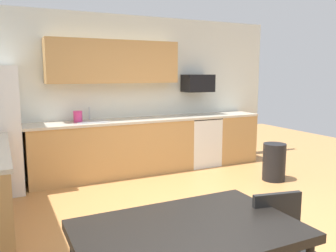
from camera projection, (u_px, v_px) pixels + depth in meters
ground_plane at (206, 224)px, 3.99m from camera, size 12.00×12.00×0.00m
wall_back at (127, 94)px, 6.15m from camera, size 5.80×0.10×2.70m
cabinet_run_back at (114, 149)px, 5.81m from camera, size 2.74×0.60×0.90m
cabinet_run_back_right at (230, 138)px, 6.83m from camera, size 0.81×0.60×0.90m
countertop_back at (135, 120)px, 5.90m from camera, size 4.80×0.64×0.04m
upper_cabinets_back at (114, 62)px, 5.74m from camera, size 2.20×0.34×0.70m
oven_range at (200, 141)px, 6.53m from camera, size 0.60×0.60×0.91m
microwave at (198, 83)px, 6.46m from camera, size 0.54×0.36×0.32m
sink_basin at (92, 125)px, 5.59m from camera, size 0.48×0.40×0.14m
sink_faucet at (89, 114)px, 5.73m from camera, size 0.02×0.02×0.24m
dining_table at (188, 236)px, 2.19m from camera, size 1.40×0.90×0.76m
chair_near_table at (284, 245)px, 2.46m from camera, size 0.47×0.47×0.85m
trash_bin at (274, 162)px, 5.58m from camera, size 0.36×0.36×0.60m
kettle at (78, 117)px, 5.53m from camera, size 0.14×0.14×0.20m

